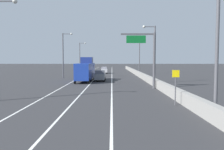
{
  "coord_description": "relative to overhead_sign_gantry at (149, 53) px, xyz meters",
  "views": [
    {
      "loc": [
        1.53,
        -2.08,
        3.86
      ],
      "look_at": [
        1.41,
        36.68,
        1.31
      ],
      "focal_mm": 36.94,
      "sensor_mm": 36.0,
      "label": 1
    }
  ],
  "objects": [
    {
      "name": "lane_stripe_right",
      "position": [
        -4.97,
        26.08,
        -4.73
      ],
      "size": [
        0.16,
        130.0,
        0.0
      ],
      "primitive_type": "cube",
      "color": "silver",
      "rests_on": "ground_plane"
    },
    {
      "name": "car_silver_2",
      "position": [
        -7.21,
        34.87,
        -3.79
      ],
      "size": [
        1.96,
        4.22,
        1.88
      ],
      "color": "#B7B7BC",
      "rests_on": "ground_plane"
    },
    {
      "name": "jersey_barrier_right",
      "position": [
        1.34,
        11.08,
        -4.18
      ],
      "size": [
        0.6,
        120.0,
        1.1
      ],
      "primitive_type": "cube",
      "color": "gray",
      "rests_on": "ground_plane"
    },
    {
      "name": "lamp_post_right_third",
      "position": [
        1.97,
        29.43,
        0.76
      ],
      "size": [
        2.14,
        0.44,
        9.49
      ],
      "color": "#4C4C51",
      "rests_on": "ground_plane"
    },
    {
      "name": "lamp_post_left_near",
      "position": [
        -15.45,
        -9.35,
        0.76
      ],
      "size": [
        2.14,
        0.44,
        9.49
      ],
      "color": "#4C4C51",
      "rests_on": "ground_plane"
    },
    {
      "name": "box_truck",
      "position": [
        -9.7,
        10.26,
        -2.73
      ],
      "size": [
        2.67,
        9.86,
        4.36
      ],
      "color": "navy",
      "rests_on": "ground_plane"
    },
    {
      "name": "ground_plane",
      "position": [
        -6.47,
        35.08,
        -4.73
      ],
      "size": [
        320.0,
        320.0,
        0.0
      ],
      "primitive_type": "plane",
      "color": "#2D2D30"
    },
    {
      "name": "lane_stripe_left",
      "position": [
        -11.97,
        26.08,
        -4.73
      ],
      "size": [
        0.16,
        130.0,
        0.0
      ],
      "primitive_type": "cube",
      "color": "silver",
      "rests_on": "ground_plane"
    },
    {
      "name": "lane_stripe_center",
      "position": [
        -8.47,
        26.08,
        -4.73
      ],
      "size": [
        0.16,
        130.0,
        0.0
      ],
      "primitive_type": "cube",
      "color": "silver",
      "rests_on": "ground_plane"
    },
    {
      "name": "overhead_sign_gantry",
      "position": [
        0.0,
        0.0,
        0.0
      ],
      "size": [
        4.68,
        0.36,
        7.5
      ],
      "color": "#47474C",
      "rests_on": "ground_plane"
    },
    {
      "name": "lamp_post_right_near",
      "position": [
        1.9,
        -15.35,
        0.76
      ],
      "size": [
        2.14,
        0.44,
        9.49
      ],
      "color": "#4C4C51",
      "rests_on": "ground_plane"
    },
    {
      "name": "lamp_post_left_mid",
      "position": [
        -14.97,
        17.52,
        0.76
      ],
      "size": [
        2.14,
        0.44,
        9.49
      ],
      "color": "#4C4C51",
      "rests_on": "ground_plane"
    },
    {
      "name": "car_gray_1",
      "position": [
        -7.12,
        10.93,
        -3.74
      ],
      "size": [
        1.95,
        4.24,
        1.98
      ],
      "color": "slate",
      "rests_on": "ground_plane"
    },
    {
      "name": "speed_advisory_sign",
      "position": [
        0.44,
        -11.61,
        -2.96
      ],
      "size": [
        0.6,
        0.11,
        3.0
      ],
      "color": "#4C4C51",
      "rests_on": "ground_plane"
    },
    {
      "name": "car_green_0",
      "position": [
        -12.87,
        47.32,
        -3.76
      ],
      "size": [
        1.88,
        4.41,
        1.95
      ],
      "color": "#196033",
      "rests_on": "ground_plane"
    },
    {
      "name": "lamp_post_right_second",
      "position": [
        1.82,
        7.04,
        0.76
      ],
      "size": [
        2.14,
        0.44,
        9.49
      ],
      "color": "#4C4C51",
      "rests_on": "ground_plane"
    },
    {
      "name": "lamp_post_left_far",
      "position": [
        -15.21,
        44.39,
        0.76
      ],
      "size": [
        2.14,
        0.44,
        9.49
      ],
      "color": "#4C4C51",
      "rests_on": "ground_plane"
    }
  ]
}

